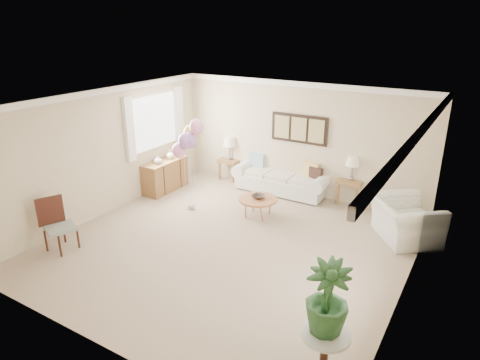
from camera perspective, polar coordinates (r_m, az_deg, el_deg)
The scene contains 18 objects.
ground_plane at distance 7.88m, azimuth -1.45°, elevation -8.66°, with size 6.00×6.00×0.00m, color tan.
room_shell at distance 7.36m, azimuth -1.90°, elevation 2.99°, with size 6.04×6.04×2.60m.
wall_art_triptych at distance 9.78m, azimuth 7.89°, elevation 6.77°, with size 1.35×0.06×0.65m.
sofa at distance 10.20m, azimuth 5.79°, elevation 0.32°, with size 2.32×0.87×0.86m.
end_table_left at distance 10.90m, azimuth -1.37°, elevation 2.39°, with size 0.50×0.45×0.54m.
end_table_right at distance 9.69m, azimuth 14.55°, elevation -0.45°, with size 0.53×0.48×0.58m.
lamp_left at distance 10.75m, azimuth -1.39°, elevation 5.05°, with size 0.32×0.32×0.57m.
lamp_right at distance 9.53m, azimuth 14.81°, elevation 2.36°, with size 0.30×0.30×0.53m.
coffee_table at distance 8.83m, azimuth 2.40°, elevation -2.66°, with size 0.79×0.79×0.40m.
decor_bowl at distance 8.83m, azimuth 2.46°, elevation -2.21°, with size 0.26×0.26×0.06m, color #312823.
armchair at distance 8.48m, azimuth 21.10°, elevation -5.03°, with size 1.18×1.03×0.77m, color white.
side_table at distance 5.19m, azimuth 11.26°, elevation -20.67°, with size 0.56×0.56×0.61m.
potted_plant at distance 4.86m, azimuth 11.55°, elevation -15.15°, with size 0.48×0.48×0.86m, color #1E4820.
accent_chair at distance 8.20m, azimuth -23.22°, elevation -5.28°, with size 0.62×0.62×0.97m.
credenza at distance 10.35m, azimuth -9.94°, elevation 0.60°, with size 0.46×1.20×0.74m.
vase_white at distance 10.03m, azimuth -10.89°, elevation 2.67°, with size 0.18×0.18×0.19m, color silver.
vase_sage at distance 10.34m, azimuth -9.27°, elevation 3.36°, with size 0.19×0.19×0.20m, color silver.
balloon_cluster at distance 8.83m, azimuth -6.92°, elevation 5.49°, with size 0.66×0.53×2.00m.
Camera 1 is at (3.72, -5.79, 3.84)m, focal length 32.00 mm.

